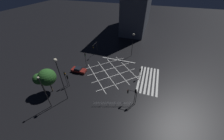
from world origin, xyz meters
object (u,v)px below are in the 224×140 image
street_lamp_far (43,89)px  waiting_car (79,70)px  traffic_light_sw_cross (131,94)px  street_lamp_east (133,39)px  traffic_light_nw_cross (65,76)px  traffic_light_sw_main (135,94)px  street_tree_far (47,77)px  street_lamp_west (59,71)px  traffic_light_ne_main (95,47)px  traffic_light_median_north (85,57)px  traffic_light_nw_main (68,78)px  street_tree_near (39,79)px  traffic_light_median_south (140,71)px

street_lamp_far → waiting_car: bearing=2.4°
traffic_light_sw_cross → waiting_car: 17.08m
street_lamp_east → traffic_light_nw_cross: bearing=147.5°
traffic_light_sw_main → street_tree_far: street_tree_far is taller
traffic_light_sw_main → street_lamp_west: street_lamp_west is taller
traffic_light_ne_main → street_lamp_far: (-21.43, 0.33, 1.91)m
street_lamp_west → street_tree_far: size_ratio=1.68×
waiting_car → traffic_light_median_north: bearing=72.6°
traffic_light_nw_main → waiting_car: (5.69, 0.72, -1.81)m
street_lamp_east → street_lamp_west: street_lamp_west is taller
traffic_light_median_north → street_tree_near: street_tree_near is taller
traffic_light_nw_cross → street_lamp_far: (-6.28, -0.25, 2.05)m
traffic_light_nw_main → street_lamp_west: size_ratio=0.33×
traffic_light_median_north → street_tree_far: 11.75m
traffic_light_nw_main → traffic_light_median_south: 17.65m
traffic_light_sw_cross → waiting_car: traffic_light_sw_cross is taller
traffic_light_sw_cross → traffic_light_sw_main: 0.77m
traffic_light_nw_cross → street_tree_far: (-2.70, 2.32, 1.21)m
traffic_light_nw_main → street_tree_near: bearing=129.5°
traffic_light_median_north → traffic_light_median_south: (-0.50, -15.50, -0.91)m
street_lamp_west → waiting_car: size_ratio=2.49×
traffic_light_median_south → street_tree_near: 23.18m
traffic_light_nw_cross → street_tree_near: (-3.50, 3.84, 0.95)m
traffic_light_sw_main → street_tree_far: 18.82m
traffic_light_median_north → traffic_light_median_south: traffic_light_median_north is taller
traffic_light_nw_main → street_tree_near: (-3.54, 4.29, 1.58)m
street_lamp_east → street_lamp_west: 24.34m
traffic_light_sw_cross → street_tree_near: (-3.17, 19.40, 1.19)m
traffic_light_nw_main → traffic_light_ne_main: size_ratio=0.79×
traffic_light_nw_main → traffic_light_median_south: bearing=-62.7°
traffic_light_sw_cross → street_lamp_east: street_lamp_east is taller
traffic_light_median_north → traffic_light_nw_cross: bearing=-94.3°
street_lamp_east → street_lamp_west: (-22.25, 9.71, 1.77)m
traffic_light_sw_main → traffic_light_median_south: bearing=1.1°
traffic_light_nw_main → street_lamp_east: 22.27m
street_lamp_far → traffic_light_ne_main: bearing=-0.9°
traffic_light_sw_main → traffic_light_sw_cross: bearing=96.4°
traffic_light_sw_cross → street_lamp_west: 14.50m
street_lamp_west → traffic_light_nw_cross: bearing=33.1°
traffic_light_nw_cross → traffic_light_nw_main: traffic_light_nw_cross is taller
street_lamp_east → waiting_car: (-13.06, 12.23, -5.27)m
traffic_light_nw_main → waiting_car: size_ratio=0.82×
traffic_light_nw_main → waiting_car: bearing=7.2°
traffic_light_median_north → traffic_light_sw_main: traffic_light_median_north is taller
traffic_light_median_north → traffic_light_nw_cross: size_ratio=1.06×
traffic_light_median_south → street_lamp_east: street_lamp_east is taller
traffic_light_median_south → street_lamp_far: (-14.40, 15.90, 2.79)m
traffic_light_nw_cross → street_lamp_far: bearing=-87.7°
traffic_light_median_south → traffic_light_sw_cross: bearing=86.1°
traffic_light_nw_main → traffic_light_ne_main: traffic_light_ne_main is taller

